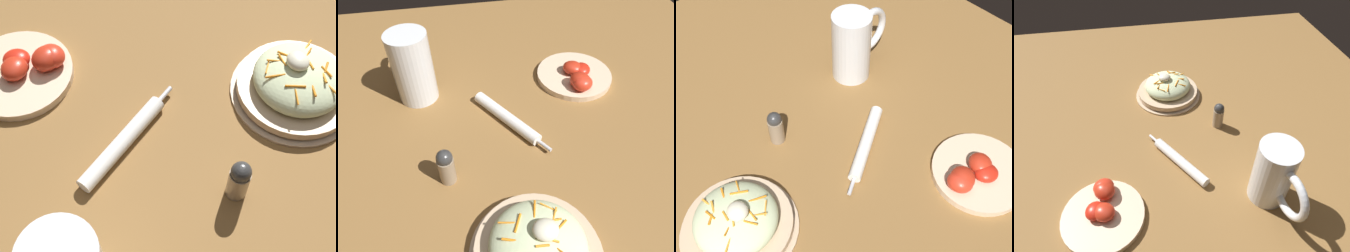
% 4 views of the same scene
% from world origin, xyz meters
% --- Properties ---
extents(ground_plane, '(1.43, 1.43, 0.00)m').
position_xyz_m(ground_plane, '(0.00, 0.00, 0.00)').
color(ground_plane, olive).
extents(salad_plate, '(0.21, 0.21, 0.09)m').
position_xyz_m(salad_plate, '(-0.03, 0.17, 0.03)').
color(salad_plate, '#D1B28E').
rests_on(salad_plate, ground_plane).
extents(napkin_roll, '(0.13, 0.20, 0.03)m').
position_xyz_m(napkin_roll, '(-0.04, -0.13, 0.01)').
color(napkin_roll, white).
rests_on(napkin_roll, ground_plane).
extents(tomato_plate, '(0.19, 0.19, 0.05)m').
position_xyz_m(tomato_plate, '(-0.23, -0.24, 0.02)').
color(tomato_plate, beige).
rests_on(tomato_plate, ground_plane).
extents(salt_shaker, '(0.03, 0.03, 0.08)m').
position_xyz_m(salt_shaker, '(0.10, 0.00, 0.04)').
color(salt_shaker, gray).
rests_on(salt_shaker, ground_plane).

